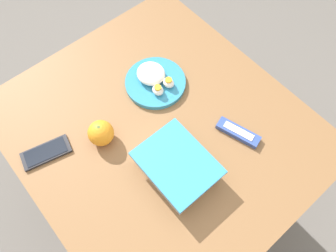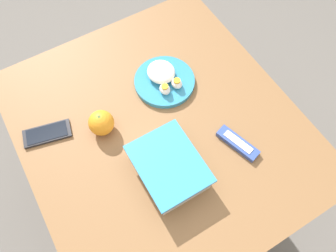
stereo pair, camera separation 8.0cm
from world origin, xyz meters
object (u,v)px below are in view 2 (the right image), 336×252
rice_plate (164,79)px  orange_fruit (101,123)px  food_container (169,168)px  cell_phone (47,134)px  candy_bar (238,143)px

rice_plate → orange_fruit: bearing=102.5°
food_container → cell_phone: 0.40m
food_container → candy_bar: food_container is taller
food_container → candy_bar: size_ratio=1.52×
orange_fruit → candy_bar: 0.43m
food_container → orange_fruit: 0.25m
food_container → cell_phone: bearing=41.3°
orange_fruit → rice_plate: bearing=-77.5°
orange_fruit → cell_phone: (0.07, 0.16, -0.03)m
candy_bar → orange_fruit: bearing=51.9°
food_container → orange_fruit: orange_fruit is taller
food_container → orange_fruit: size_ratio=2.77×
orange_fruit → cell_phone: orange_fruit is taller
orange_fruit → cell_phone: size_ratio=0.51×
candy_bar → cell_phone: size_ratio=0.92×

